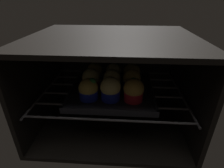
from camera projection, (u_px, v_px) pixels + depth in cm
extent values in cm
cube|color=black|center=(112.00, 118.00, 77.15)|extent=(59.00, 47.00, 1.50)
cube|color=black|center=(112.00, 38.00, 61.01)|extent=(59.00, 47.00, 1.50)
cube|color=black|center=(115.00, 63.00, 89.30)|extent=(59.00, 1.50, 34.00)
cube|color=black|center=(42.00, 81.00, 70.84)|extent=(1.50, 47.00, 34.00)
cube|color=black|center=(186.00, 85.00, 67.32)|extent=(1.50, 47.00, 34.00)
cylinder|color=#4C494C|center=(108.00, 120.00, 53.75)|extent=(54.00, 0.80, 0.80)
cylinder|color=#4C494C|center=(110.00, 106.00, 60.50)|extent=(54.00, 0.80, 0.80)
cylinder|color=#4C494C|center=(112.00, 95.00, 67.25)|extent=(54.00, 0.80, 0.80)
cylinder|color=#4C494C|center=(113.00, 86.00, 74.01)|extent=(54.00, 0.80, 0.80)
cylinder|color=#4C494C|center=(114.00, 78.00, 80.76)|extent=(54.00, 0.80, 0.80)
cylinder|color=#4C494C|center=(115.00, 72.00, 87.51)|extent=(54.00, 0.80, 0.80)
cylinder|color=#4C494C|center=(48.00, 88.00, 72.28)|extent=(0.80, 42.00, 0.80)
cylinder|color=#4C494C|center=(180.00, 93.00, 68.98)|extent=(0.80, 42.00, 0.80)
cube|color=black|center=(112.00, 90.00, 68.72)|extent=(31.47, 31.47, 1.20)
cube|color=black|center=(109.00, 111.00, 54.60)|extent=(31.47, 0.80, 1.00)
cube|color=black|center=(114.00, 72.00, 81.84)|extent=(31.47, 0.80, 1.00)
cube|color=black|center=(74.00, 86.00, 69.16)|extent=(0.80, 31.47, 1.00)
cube|color=black|center=(151.00, 89.00, 67.28)|extent=(0.80, 31.47, 1.00)
cylinder|color=#1928B7|center=(89.00, 94.00, 61.35)|extent=(6.66, 6.66, 3.51)
sphere|color=gold|center=(88.00, 88.00, 60.27)|extent=(6.89, 6.89, 6.89)
sphere|color=#28702D|center=(92.00, 82.00, 59.14)|extent=(2.55, 2.55, 2.55)
cylinder|color=#1928B7|center=(111.00, 95.00, 60.91)|extent=(6.66, 6.66, 3.51)
sphere|color=#E0CC7A|center=(111.00, 87.00, 59.46)|extent=(7.11, 7.11, 7.11)
sphere|color=#28702D|center=(115.00, 81.00, 58.68)|extent=(1.97, 1.97, 1.97)
cylinder|color=red|center=(133.00, 96.00, 60.37)|extent=(6.66, 6.66, 3.51)
sphere|color=gold|center=(134.00, 88.00, 59.08)|extent=(7.10, 7.10, 7.10)
sphere|color=#1E6023|center=(134.00, 81.00, 58.57)|extent=(2.34, 2.34, 2.34)
cylinder|color=red|center=(91.00, 84.00, 68.30)|extent=(6.66, 6.66, 3.51)
sphere|color=#E0CC7A|center=(91.00, 77.00, 66.94)|extent=(6.86, 6.86, 6.86)
sphere|color=#19511E|center=(89.00, 71.00, 66.91)|extent=(2.25, 2.25, 2.25)
cylinder|color=#0C8C84|center=(112.00, 84.00, 67.92)|extent=(6.66, 6.66, 3.51)
sphere|color=#E0CC7A|center=(112.00, 78.00, 66.60)|extent=(6.66, 6.66, 6.66)
sphere|color=#19511E|center=(112.00, 73.00, 65.49)|extent=(1.63, 1.63, 1.63)
cylinder|color=#1928B7|center=(131.00, 85.00, 67.51)|extent=(6.66, 6.66, 3.51)
sphere|color=gold|center=(132.00, 78.00, 66.13)|extent=(6.78, 6.78, 6.78)
sphere|color=#1E6023|center=(133.00, 74.00, 64.51)|extent=(2.08, 2.08, 2.08)
cylinder|color=silver|center=(95.00, 76.00, 75.44)|extent=(6.66, 6.66, 3.51)
sphere|color=gold|center=(95.00, 70.00, 74.27)|extent=(6.54, 6.54, 6.54)
sphere|color=#19511E|center=(95.00, 66.00, 73.14)|extent=(2.46, 2.46, 2.46)
cylinder|color=#1928B7|center=(113.00, 77.00, 74.41)|extent=(6.66, 6.66, 3.51)
sphere|color=#E0CC7A|center=(113.00, 71.00, 73.15)|extent=(6.33, 6.33, 6.33)
sphere|color=#19511E|center=(115.00, 66.00, 72.05)|extent=(1.67, 1.67, 1.67)
cylinder|color=#0C8C84|center=(131.00, 77.00, 74.06)|extent=(6.66, 6.66, 3.51)
sphere|color=gold|center=(132.00, 72.00, 73.00)|extent=(7.28, 7.28, 7.28)
sphere|color=#19511E|center=(132.00, 66.00, 71.73)|extent=(1.79, 1.79, 1.79)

